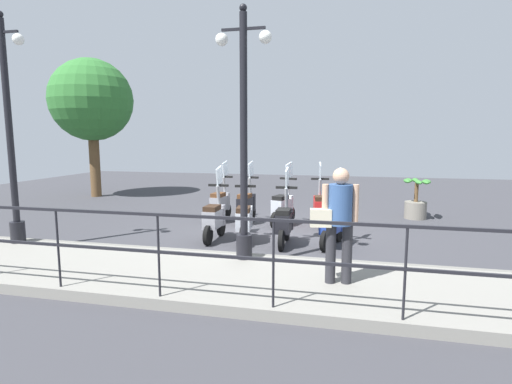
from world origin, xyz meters
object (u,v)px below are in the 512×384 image
at_px(tree_large, 91,101).
at_px(scooter_near_1, 284,222).
at_px(scooter_near_2, 244,219).
at_px(lamp_post_near, 244,151).
at_px(pedestrian_with_bag, 338,217).
at_px(scooter_far_2, 247,204).
at_px(lamp_post_far, 10,144).
at_px(scooter_far_1, 283,206).
at_px(scooter_near_0, 332,223).
at_px(scooter_far_0, 320,207).
at_px(potted_palm, 416,202).
at_px(scooter_near_3, 215,218).
at_px(scooter_far_3, 220,203).

height_order(tree_large, scooter_near_1, tree_large).
height_order(tree_large, scooter_near_2, tree_large).
height_order(lamp_post_near, tree_large, tree_large).
distance_m(lamp_post_near, scooter_near_1, 2.11).
relative_size(pedestrian_with_bag, scooter_far_2, 1.03).
xyz_separation_m(pedestrian_with_bag, scooter_far_2, (4.15, 2.35, -0.60)).
bearing_deg(tree_large, scooter_near_1, -123.09).
bearing_deg(tree_large, scooter_near_2, -125.90).
relative_size(lamp_post_far, scooter_far_1, 2.74).
height_order(tree_large, scooter_near_0, tree_large).
height_order(tree_large, scooter_far_2, tree_large).
xyz_separation_m(scooter_far_1, scooter_far_2, (0.08, 0.94, 0.00)).
distance_m(lamp_post_near, scooter_far_0, 3.79).
relative_size(potted_palm, scooter_near_0, 0.69).
height_order(lamp_post_far, scooter_near_3, lamp_post_far).
bearing_deg(scooter_near_3, lamp_post_near, -145.29).
height_order(scooter_near_1, scooter_far_2, same).
bearing_deg(lamp_post_near, scooter_far_0, -16.70).
bearing_deg(scooter_near_1, scooter_near_0, -83.96).
relative_size(tree_large, scooter_far_2, 3.18).
xyz_separation_m(potted_palm, scooter_near_0, (-3.30, 2.05, 0.04)).
relative_size(lamp_post_far, scooter_near_2, 2.74).
bearing_deg(scooter_far_2, lamp_post_far, 137.42).
relative_size(lamp_post_far, potted_palm, 3.99).
bearing_deg(tree_large, scooter_near_3, -128.56).
bearing_deg(lamp_post_far, scooter_far_3, -41.47).
bearing_deg(scooter_far_3, tree_large, 66.67).
bearing_deg(scooter_far_0, scooter_far_2, 84.18).
xyz_separation_m(lamp_post_near, scooter_near_1, (1.48, -0.44, -1.44)).
height_order(potted_palm, scooter_far_3, scooter_far_3).
relative_size(scooter_near_3, scooter_far_3, 1.00).
height_order(potted_palm, scooter_far_1, scooter_far_1).
bearing_deg(pedestrian_with_bag, scooter_far_0, -1.45).
bearing_deg(scooter_far_0, lamp_post_near, 156.78).
height_order(pedestrian_with_bag, scooter_near_2, pedestrian_with_bag).
xyz_separation_m(tree_large, scooter_near_2, (-5.00, -6.91, -2.95)).
relative_size(scooter_near_1, scooter_near_2, 1.00).
height_order(scooter_near_0, scooter_near_2, same).
xyz_separation_m(pedestrian_with_bag, scooter_far_1, (4.07, 1.41, -0.60)).
bearing_deg(scooter_far_2, scooter_near_1, -140.95).
xyz_separation_m(scooter_near_1, scooter_far_0, (1.88, -0.57, 0.00)).
relative_size(lamp_post_far, tree_large, 0.86).
xyz_separation_m(scooter_near_3, scooter_far_3, (1.82, 0.47, 0.00)).
xyz_separation_m(lamp_post_near, scooter_far_3, (3.36, 1.51, -1.44)).
height_order(scooter_near_0, scooter_near_3, same).
xyz_separation_m(scooter_near_1, scooter_near_3, (0.05, 1.48, 0.00)).
height_order(potted_palm, scooter_near_0, scooter_near_0).
height_order(scooter_far_0, scooter_far_3, same).
relative_size(pedestrian_with_bag, scooter_far_1, 1.03).
bearing_deg(scooter_near_0, tree_large, 76.73).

